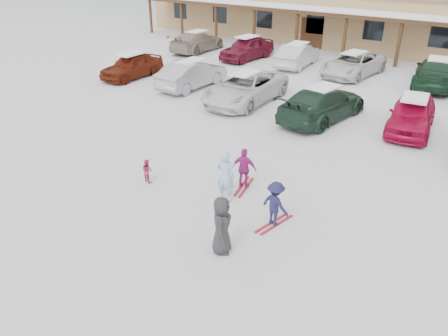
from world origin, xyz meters
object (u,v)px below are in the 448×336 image
Objects in this scene: parked_car_2 at (245,88)px; parked_car_8 at (247,48)px; parked_car_10 at (353,64)px; parked_car_11 at (435,73)px; child_navy at (275,204)px; adult_skier at (226,176)px; bystander_dark at (222,225)px; child_magenta at (244,168)px; toddler_red at (147,171)px; parked_car_1 at (192,74)px; parked_car_9 at (297,55)px; parked_car_4 at (412,114)px; parked_car_0 at (132,66)px; parked_car_7 at (197,41)px; parked_car_3 at (322,103)px.

parked_car_2 is 1.19× the size of parked_car_8.
parked_car_10 is 4.56m from parked_car_11.
adult_skier is at bearing 1.62° from child_navy.
bystander_dark is 18.94m from parked_car_11.
child_navy is 2.27m from child_magenta.
parked_car_11 is at bearing -80.98° from child_navy.
parked_car_11 is at bearing -98.31° from toddler_red.
parked_car_1 is 3.82m from parked_car_2.
parked_car_8 is 1.01× the size of parked_car_9.
child_navy is 0.30× the size of parked_car_9.
parked_car_8 is at bearing -44.22° from child_navy.
parked_car_0 is at bearing 175.27° from parked_car_4.
bystander_dark is (1.39, -2.17, -0.04)m from adult_skier.
parked_car_1 is 1.00× the size of parked_car_8.
bystander_dark reaches higher than parked_car_10.
parked_car_4 reaches higher than child_navy.
parked_car_7 is at bearing -53.16° from parked_car_1.
parked_car_7 is at bearing -174.25° from parked_car_8.
parked_car_9 reaches higher than child_magenta.
parked_car_3 is at bearing -1.15° from parked_car_0.
parked_car_2 is at bearing -41.91° from child_navy.
parked_car_0 reaches higher than child_navy.
toddler_red is 18.09m from parked_car_11.
parked_car_9 is (-2.97, 16.95, 0.33)m from toddler_red.
parked_car_9 is at bearing -108.55° from parked_car_1.
bystander_dark is at bearing 99.45° from child_magenta.
child_magenta is 0.31× the size of parked_car_1.
toddler_red is 0.51× the size of bystander_dark.
toddler_red is (-2.82, -0.54, -0.43)m from adult_skier.
parked_car_8 is at bearing 143.24° from parked_car_4.
parked_car_0 is (-14.53, 8.66, 0.03)m from child_navy.
adult_skier reaches higher than parked_car_9.
parked_car_2 is at bearing -71.24° from child_magenta.
parked_car_7 is (-13.41, 7.91, -0.02)m from parked_car_3.
parked_car_7 is at bearing 149.85° from parked_car_4.
adult_skier reaches higher than parked_car_1.
parked_car_1 is (-8.42, 8.79, -0.09)m from adult_skier.
parked_car_11 reaches higher than child_magenta.
child_magenta is at bearing -143.28° from toddler_red.
parked_car_3 is at bearing -99.46° from child_magenta.
parked_car_2 reaches higher than parked_car_1.
adult_skier is 18.82m from parked_car_8.
parked_car_2 is (3.79, -0.42, 0.00)m from parked_car_1.
parked_car_11 reaches higher than parked_car_9.
parked_car_9 is (-7.71, 16.73, 0.06)m from child_navy.
parked_car_2 is 8.13m from parked_car_9.
adult_skier is at bearing 127.93° from parked_car_7.
parked_car_1 reaches higher than parked_car_0.
parked_car_9 is (8.09, 0.20, 0.01)m from parked_car_7.
parked_car_0 is 0.83× the size of parked_car_7.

